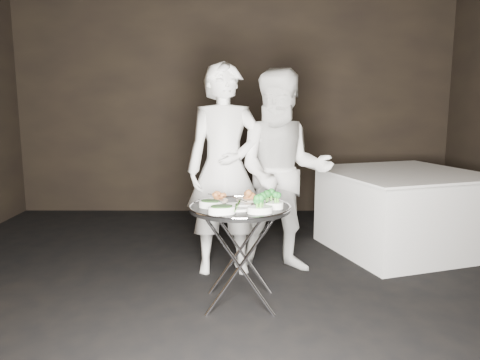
{
  "coord_description": "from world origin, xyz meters",
  "views": [
    {
      "loc": [
        0.12,
        -3.08,
        1.54
      ],
      "look_at": [
        0.11,
        0.48,
        0.95
      ],
      "focal_mm": 35.0,
      "sensor_mm": 36.0,
      "label": 1
    }
  ],
  "objects_px": {
    "serving_tray": "(240,208)",
    "dining_table": "(400,211)",
    "waiter_left": "(225,169)",
    "waiter_right": "(283,172)",
    "tray_stand": "(240,251)"
  },
  "relations": [
    {
      "from": "serving_tray",
      "to": "dining_table",
      "type": "relative_size",
      "value": 0.52
    },
    {
      "from": "dining_table",
      "to": "waiter_right",
      "type": "bearing_deg",
      "value": -155.18
    },
    {
      "from": "serving_tray",
      "to": "waiter_right",
      "type": "xyz_separation_m",
      "value": [
        0.39,
        0.76,
        0.15
      ]
    },
    {
      "from": "serving_tray",
      "to": "dining_table",
      "type": "height_order",
      "value": "dining_table"
    },
    {
      "from": "serving_tray",
      "to": "waiter_left",
      "type": "xyz_separation_m",
      "value": [
        -0.14,
        0.74,
        0.18
      ]
    },
    {
      "from": "tray_stand",
      "to": "waiter_left",
      "type": "bearing_deg",
      "value": 100.56
    },
    {
      "from": "waiter_right",
      "to": "tray_stand",
      "type": "bearing_deg",
      "value": -114.47
    },
    {
      "from": "serving_tray",
      "to": "dining_table",
      "type": "xyz_separation_m",
      "value": [
        1.67,
        1.35,
        -0.34
      ]
    },
    {
      "from": "tray_stand",
      "to": "serving_tray",
      "type": "relative_size",
      "value": 0.98
    },
    {
      "from": "waiter_left",
      "to": "serving_tray",
      "type": "bearing_deg",
      "value": -84.35
    },
    {
      "from": "tray_stand",
      "to": "waiter_left",
      "type": "distance_m",
      "value": 0.92
    },
    {
      "from": "waiter_left",
      "to": "tray_stand",
      "type": "bearing_deg",
      "value": -84.35
    },
    {
      "from": "waiter_left",
      "to": "dining_table",
      "type": "distance_m",
      "value": 1.98
    },
    {
      "from": "waiter_right",
      "to": "waiter_left",
      "type": "bearing_deg",
      "value": -176.04
    },
    {
      "from": "dining_table",
      "to": "waiter_left",
      "type": "bearing_deg",
      "value": -161.45
    }
  ]
}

